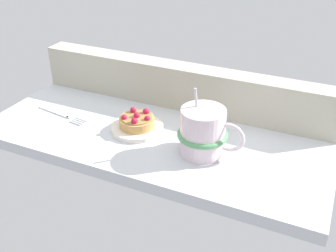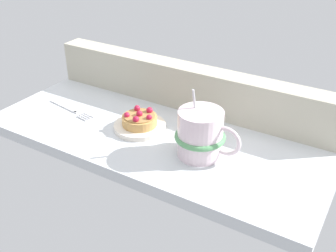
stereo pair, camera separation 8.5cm
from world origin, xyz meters
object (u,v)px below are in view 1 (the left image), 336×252
(raspberry_tart, at_px, (137,121))
(dessert_fork, at_px, (62,115))
(dessert_plate, at_px, (137,128))
(coffee_mug, at_px, (203,132))

(raspberry_tart, distance_m, dessert_fork, 0.20)
(dessert_plate, bearing_deg, coffee_mug, -8.17)
(raspberry_tart, xyz_separation_m, dessert_fork, (-0.20, -0.02, -0.02))
(raspberry_tart, height_order, dessert_fork, raspberry_tart)
(dessert_fork, bearing_deg, coffee_mug, -1.30)
(coffee_mug, bearing_deg, dessert_fork, 178.70)
(coffee_mug, bearing_deg, dessert_plate, 171.83)
(raspberry_tart, bearing_deg, coffee_mug, -8.20)
(dessert_plate, xyz_separation_m, raspberry_tart, (0.00, 0.00, 0.02))
(dessert_plate, height_order, coffee_mug, coffee_mug)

